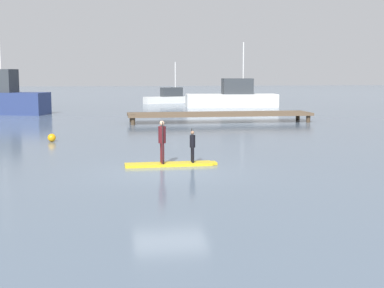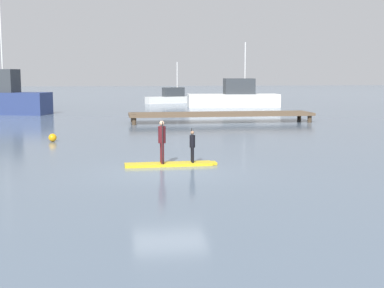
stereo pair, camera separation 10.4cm
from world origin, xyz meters
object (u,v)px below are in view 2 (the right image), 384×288
(paddler_child_solo, at_px, (192,145))
(mooring_buoy_near, at_px, (53,138))
(paddleboard_near, at_px, (171,164))
(paddler_adult, at_px, (162,139))
(trawler_grey_distant, at_px, (170,97))
(fishing_boat_white_large, at_px, (234,97))

(paddler_child_solo, height_order, mooring_buoy_near, paddler_child_solo)
(paddleboard_near, bearing_deg, paddler_adult, -177.56)
(paddleboard_near, bearing_deg, paddler_child_solo, 2.01)
(paddleboard_near, relative_size, trawler_grey_distant, 0.63)
(paddler_child_solo, bearing_deg, fishing_boat_white_large, 74.42)
(mooring_buoy_near, bearing_deg, paddler_child_solo, -52.91)
(trawler_grey_distant, bearing_deg, paddler_child_solo, -95.03)
(paddleboard_near, xyz_separation_m, paddler_child_solo, (0.79, 0.03, 0.69))
(paddler_adult, height_order, mooring_buoy_near, paddler_adult)
(paddleboard_near, height_order, trawler_grey_distant, trawler_grey_distant)
(paddler_adult, height_order, paddler_child_solo, paddler_adult)
(paddler_adult, xyz_separation_m, fishing_boat_white_large, (10.05, 32.17, -0.02))
(paddler_adult, xyz_separation_m, paddler_child_solo, (1.09, 0.04, -0.23))
(paddler_adult, bearing_deg, paddler_child_solo, 2.14)
(paddler_adult, xyz_separation_m, mooring_buoy_near, (-4.61, 7.58, -0.77))
(fishing_boat_white_large, relative_size, trawler_grey_distant, 1.69)
(paddler_adult, bearing_deg, fishing_boat_white_large, 72.64)
(fishing_boat_white_large, bearing_deg, mooring_buoy_near, -120.81)
(paddler_adult, height_order, fishing_boat_white_large, fishing_boat_white_large)
(paddler_child_solo, relative_size, fishing_boat_white_large, 0.14)
(paddleboard_near, distance_m, fishing_boat_white_large, 33.61)
(paddleboard_near, height_order, paddler_child_solo, paddler_child_solo)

